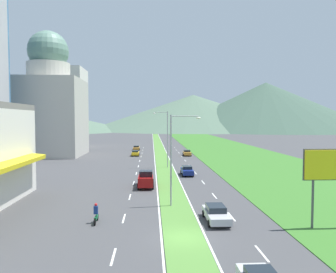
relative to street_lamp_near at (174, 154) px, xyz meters
The scene contains 42 objects.
ground_plane 10.95m from the street_lamp_near, 89.52° to the right, with size 600.00×600.00×0.00m, color #424244.
grass_median 50.91m from the street_lamp_near, 89.91° to the left, with size 3.20×240.00×0.06m, color #518438.
grass_verge_right 54.95m from the street_lamp_near, 67.77° to the left, with size 24.00×240.00×0.06m, color #387028.
lane_dash_left_2 14.62m from the street_lamp_near, 111.85° to the right, with size 0.16×2.80×0.01m, color silver.
lane_dash_left_3 8.58m from the street_lamp_near, 140.84° to the right, with size 0.16×2.80×0.01m, color silver.
lane_dash_left_4 8.70m from the street_lamp_near, 139.12° to the left, with size 0.16×2.80×0.01m, color silver.
lane_dash_left_5 14.84m from the street_lamp_near, 111.45° to the left, with size 0.16×2.80×0.01m, color silver.
lane_dash_left_6 22.52m from the street_lamp_near, 103.31° to the left, with size 0.16×2.80×0.01m, color silver.
lane_dash_left_7 30.60m from the street_lamp_near, 99.61° to the left, with size 0.16×2.80×0.01m, color silver.
lane_dash_left_8 38.83m from the street_lamp_near, 97.51° to the left, with size 0.16×2.80×0.01m, color silver.
lane_dash_left_9 47.13m from the street_lamp_near, 96.16° to the left, with size 0.16×2.80×0.01m, color silver.
lane_dash_left_10 55.47m from the street_lamp_near, 95.22° to the left, with size 0.16×2.80×0.01m, color silver.
lane_dash_left_11 63.84m from the street_lamp_near, 94.53° to the left, with size 0.16×2.80×0.01m, color silver.
lane_dash_left_12 72.22m from the street_lamp_near, 94.00° to the left, with size 0.16×2.80×0.01m, color silver.
lane_dash_right_2 14.67m from the street_lamp_near, 67.54° to the right, with size 0.16×2.80×0.01m, color silver.
lane_dash_right_3 8.67m from the street_lamp_near, 38.29° to the right, with size 0.16×2.80×0.01m, color silver.
lane_dash_right_4 8.79m from the street_lamp_near, 40.01° to the left, with size 0.16×2.80×0.01m, color silver.
lane_dash_right_5 14.89m from the street_lamp_near, 67.94° to the left, with size 0.16×2.80×0.01m, color silver.
lane_dash_right_6 22.55m from the street_lamp_near, 76.28° to the left, with size 0.16×2.80×0.01m, color silver.
lane_dash_right_7 30.62m from the street_lamp_near, 80.09° to the left, with size 0.16×2.80×0.01m, color silver.
lane_dash_right_8 38.85m from the street_lamp_near, 82.26° to the left, with size 0.16×2.80×0.01m, color silver.
lane_dash_right_9 47.15m from the street_lamp_near, 83.65° to the left, with size 0.16×2.80×0.01m, color silver.
lane_dash_right_10 55.49m from the street_lamp_near, 84.62° to the left, with size 0.16×2.80×0.01m, color silver.
lane_dash_right_11 63.85m from the street_lamp_near, 85.33° to the left, with size 0.16×2.80×0.01m, color silver.
lane_dash_right_12 72.24m from the street_lamp_near, 85.88° to the left, with size 0.16×2.80×0.01m, color silver.
edge_line_median_left 50.94m from the street_lamp_near, 91.89° to the left, with size 0.16×240.00×0.01m, color silver.
edge_line_median_right 50.95m from the street_lamp_near, 87.93° to the left, with size 0.16×240.00×0.01m, color silver.
domed_building 58.12m from the street_lamp_near, 119.57° to the left, with size 16.59×16.59×31.58m.
midrise_colored 85.03m from the street_lamp_near, 112.32° to the left, with size 13.81×13.81×26.59m, color silver.
hill_far_left 263.94m from the street_lamp_near, 115.98° to the left, with size 193.45×193.45×22.17m, color #516B56.
hill_far_center 264.88m from the street_lamp_near, 82.14° to the left, with size 191.01×191.01×31.88m, color #516B56.
hill_far_right 260.50m from the street_lamp_near, 68.25° to the left, with size 176.76×176.76×41.20m, color #3D5647.
street_lamp_near is the anchor object (origin of this frame).
street_lamp_mid 27.58m from the street_lamp_near, 89.19° to the left, with size 2.87×0.40×10.78m.
billboard_roadside 15.19m from the street_lamp_near, 30.80° to the right, with size 5.52×0.28×6.79m.
car_1 19.86m from the street_lamp_near, 79.61° to the left, with size 1.94×4.50×1.53m.
car_2 48.43m from the street_lamp_near, 82.05° to the left, with size 1.98×4.13×1.48m.
car_3 48.91m from the street_lamp_near, 97.68° to the left, with size 1.94×4.20×1.37m.
car_4 8.06m from the street_lamp_near, 57.88° to the right, with size 1.98×4.76×1.46m.
car_5 64.24m from the street_lamp_near, 96.23° to the left, with size 1.96×4.45×1.38m.
pickup_truck_0 11.77m from the street_lamp_near, 107.28° to the left, with size 2.18×5.40×2.00m.
motorcycle_rider 10.31m from the street_lamp_near, 144.44° to the right, with size 0.36×2.00×1.80m.
Camera 1 is at (-2.51, -24.62, 9.25)m, focal length 34.55 mm.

